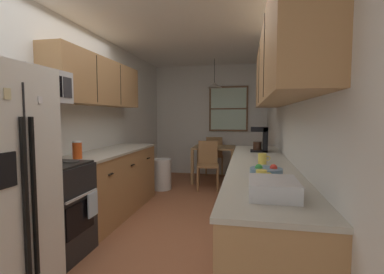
# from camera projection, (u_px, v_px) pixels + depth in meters

# --- Properties ---
(ground_plane) EXTENTS (12.00, 12.00, 0.00)m
(ground_plane) POSITION_uv_depth(u_px,v_px,m) (186.00, 210.00, 4.04)
(ground_plane) COLOR #995B3D
(wall_left) EXTENTS (0.10, 9.00, 2.55)m
(wall_left) POSITION_uv_depth(u_px,v_px,m) (99.00, 123.00, 4.20)
(wall_left) COLOR silver
(wall_left) RESTS_ON ground
(wall_right) EXTENTS (0.10, 9.00, 2.55)m
(wall_right) POSITION_uv_depth(u_px,v_px,m) (285.00, 124.00, 3.68)
(wall_right) COLOR silver
(wall_right) RESTS_ON ground
(wall_back) EXTENTS (4.40, 0.10, 2.55)m
(wall_back) POSITION_uv_depth(u_px,v_px,m) (210.00, 120.00, 6.53)
(wall_back) COLOR silver
(wall_back) RESTS_ON ground
(ceiling_slab) EXTENTS (4.40, 9.00, 0.08)m
(ceiling_slab) POSITION_uv_depth(u_px,v_px,m) (186.00, 28.00, 3.84)
(ceiling_slab) COLOR white
(stove_range) EXTENTS (0.66, 0.62, 1.10)m
(stove_range) POSITION_uv_depth(u_px,v_px,m) (51.00, 210.00, 2.66)
(stove_range) COLOR black
(stove_range) RESTS_ON ground
(microwave_over_range) EXTENTS (0.39, 0.63, 0.32)m
(microwave_over_range) POSITION_uv_depth(u_px,v_px,m) (35.00, 86.00, 2.60)
(microwave_over_range) COLOR silver
(counter_left) EXTENTS (0.64, 1.90, 0.90)m
(counter_left) POSITION_uv_depth(u_px,v_px,m) (112.00, 182.00, 3.90)
(counter_left) COLOR #A87A4C
(counter_left) RESTS_ON ground
(upper_cabinets_left) EXTENTS (0.33, 1.98, 0.63)m
(upper_cabinets_left) POSITION_uv_depth(u_px,v_px,m) (99.00, 82.00, 3.77)
(upper_cabinets_left) COLOR #A87A4C
(counter_right) EXTENTS (0.64, 3.25, 0.90)m
(counter_right) POSITION_uv_depth(u_px,v_px,m) (260.00, 206.00, 2.85)
(counter_right) COLOR #A87A4C
(counter_right) RESTS_ON ground
(upper_cabinets_right) EXTENTS (0.33, 2.93, 0.72)m
(upper_cabinets_right) POSITION_uv_depth(u_px,v_px,m) (278.00, 66.00, 2.67)
(upper_cabinets_right) COLOR #A87A4C
(dining_table) EXTENTS (0.85, 0.77, 0.74)m
(dining_table) POSITION_uv_depth(u_px,v_px,m) (214.00, 152.00, 5.81)
(dining_table) COLOR #A87F51
(dining_table) RESTS_ON ground
(dining_chair_near) EXTENTS (0.45, 0.45, 0.90)m
(dining_chair_near) POSITION_uv_depth(u_px,v_px,m) (208.00, 162.00, 5.25)
(dining_chair_near) COLOR #A87A4C
(dining_chair_near) RESTS_ON ground
(dining_chair_far) EXTENTS (0.44, 0.44, 0.90)m
(dining_chair_far) POSITION_uv_depth(u_px,v_px,m) (214.00, 154.00, 6.41)
(dining_chair_far) COLOR #A87A4C
(dining_chair_far) RESTS_ON ground
(pendant_light) EXTENTS (0.31, 0.31, 0.59)m
(pendant_light) POSITION_uv_depth(u_px,v_px,m) (214.00, 85.00, 5.71)
(pendant_light) COLOR black
(back_window) EXTENTS (0.89, 0.05, 1.03)m
(back_window) POSITION_uv_depth(u_px,v_px,m) (228.00, 109.00, 6.36)
(back_window) COLOR brown
(trash_bin) EXTENTS (0.35, 0.35, 0.57)m
(trash_bin) POSITION_uv_depth(u_px,v_px,m) (162.00, 174.00, 5.19)
(trash_bin) COLOR white
(trash_bin) RESTS_ON ground
(storage_canister) EXTENTS (0.10, 0.10, 0.20)m
(storage_canister) POSITION_uv_depth(u_px,v_px,m) (77.00, 150.00, 3.08)
(storage_canister) COLOR #D84C19
(storage_canister) RESTS_ON counter_left
(dish_towel) EXTENTS (0.02, 0.16, 0.24)m
(dish_towel) POSITION_uv_depth(u_px,v_px,m) (93.00, 204.00, 2.75)
(dish_towel) COLOR silver
(coffee_maker) EXTENTS (0.22, 0.18, 0.33)m
(coffee_maker) POSITION_uv_depth(u_px,v_px,m) (261.00, 139.00, 3.67)
(coffee_maker) COLOR black
(coffee_maker) RESTS_ON counter_right
(mug_by_coffeemaker) EXTENTS (0.12, 0.08, 0.10)m
(mug_by_coffeemaker) POSITION_uv_depth(u_px,v_px,m) (262.00, 159.00, 2.75)
(mug_by_coffeemaker) COLOR #E5CC4C
(mug_by_coffeemaker) RESTS_ON counter_right
(mug_spare) EXTENTS (0.12, 0.08, 0.09)m
(mug_spare) POSITION_uv_depth(u_px,v_px,m) (262.00, 176.00, 1.98)
(mug_spare) COLOR #E5CC4C
(mug_spare) RESTS_ON counter_right
(fruit_bowl) EXTENTS (0.25, 0.25, 0.09)m
(fruit_bowl) POSITION_uv_depth(u_px,v_px,m) (266.00, 171.00, 2.20)
(fruit_bowl) COLOR #597F9E
(fruit_bowl) RESTS_ON counter_right
(dish_rack) EXTENTS (0.28, 0.34, 0.10)m
(dish_rack) POSITION_uv_depth(u_px,v_px,m) (273.00, 188.00, 1.64)
(dish_rack) COLOR silver
(dish_rack) RESTS_ON counter_right
(table_serving_bowl) EXTENTS (0.19, 0.19, 0.06)m
(table_serving_bowl) POSITION_uv_depth(u_px,v_px,m) (209.00, 145.00, 5.78)
(table_serving_bowl) COLOR #E0D14C
(table_serving_bowl) RESTS_ON dining_table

